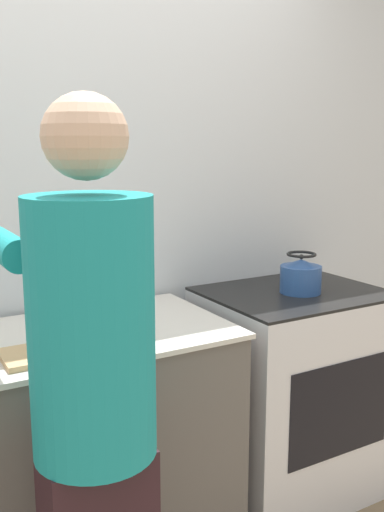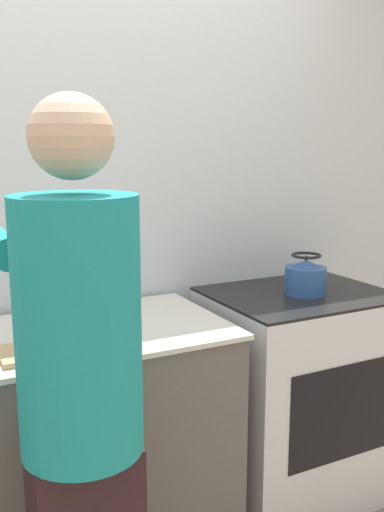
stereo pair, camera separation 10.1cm
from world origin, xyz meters
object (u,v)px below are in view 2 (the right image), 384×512
person (80,399)px  cutting_board (53,349)px  oven (296,393)px  knife (62,343)px  kettle (306,277)px

person → cutting_board: bearing=85.6°
person → cutting_board: person is taller
oven → person: bearing=-153.5°
oven → knife: (-1.06, -0.15, 0.46)m
kettle → cutting_board: bearing=-173.4°
person → kettle: bearing=25.3°
oven → cutting_board: bearing=-171.9°
person → cutting_board: 0.41m
oven → kettle: 0.53m
cutting_board → kettle: 1.11m
person → oven: bearing=26.5°
cutting_board → knife: knife is taller
knife → kettle: size_ratio=1.41×
oven → kettle: (0.00, -0.03, 0.53)m
oven → knife: size_ratio=3.75×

